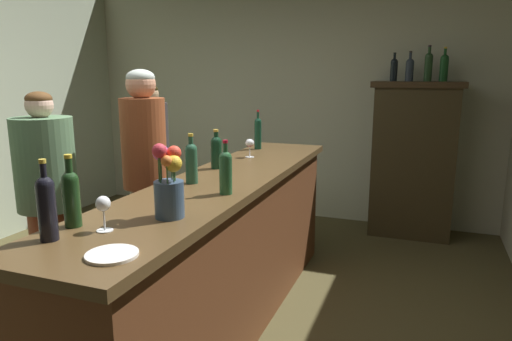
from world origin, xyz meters
TOP-DOWN VIEW (x-y plane):
  - floor at (0.00, 0.00)m, footprint 7.31×7.31m
  - wall_back at (0.00, 2.87)m, footprint 4.95×0.12m
  - bar_counter at (0.43, 0.20)m, footprint 0.61×3.05m
  - display_cabinet at (1.50, 2.54)m, footprint 0.88×0.48m
  - wine_bottle_chardonnay at (0.25, 1.34)m, footprint 0.06×0.06m
  - wine_bottle_merlot at (0.61, -0.16)m, footprint 0.07×0.07m
  - wine_bottle_pinot at (0.27, 0.45)m, footprint 0.08×0.08m
  - wine_bottle_rose at (0.25, -1.05)m, footprint 0.07×0.07m
  - wine_bottle_syrah at (0.22, -0.88)m, footprint 0.07×0.07m
  - wine_bottle_riesling at (0.32, 0.00)m, footprint 0.07×0.07m
  - wine_glass_front at (0.38, -0.89)m, footprint 0.07×0.07m
  - wine_glass_mid at (0.33, 0.93)m, footprint 0.07×0.07m
  - flower_arrangement at (0.54, -0.63)m, footprint 0.15×0.14m
  - cheese_plate at (0.58, -1.10)m, footprint 0.19×0.19m
  - display_bottle_left at (1.26, 2.54)m, footprint 0.07×0.07m
  - display_bottle_midleft at (1.41, 2.54)m, footprint 0.08×0.08m
  - display_bottle_center at (1.58, 2.54)m, footprint 0.08×0.08m
  - display_bottle_midright at (1.73, 2.54)m, footprint 0.08×0.08m
  - patron_redhead at (-0.91, 1.45)m, footprint 0.34×0.34m
  - patron_in_grey at (-0.74, -0.07)m, footprint 0.39×0.39m
  - patron_by_cabinet at (-0.23, 0.32)m, footprint 0.31×0.31m

SIDE VIEW (x-z plane):
  - floor at x=0.00m, z-range 0.00..0.00m
  - bar_counter at x=0.43m, z-range 0.00..1.03m
  - display_cabinet at x=1.50m, z-range 0.03..1.63m
  - patron_in_grey at x=-0.74m, z-range 0.06..1.62m
  - patron_redhead at x=-0.91m, z-range 0.08..1.65m
  - patron_by_cabinet at x=-0.23m, z-range 0.11..1.80m
  - cheese_plate at x=0.58m, z-range 1.02..1.04m
  - wine_glass_mid at x=0.33m, z-range 1.06..1.20m
  - wine_glass_front at x=0.38m, z-range 1.06..1.21m
  - wine_bottle_pinot at x=0.27m, z-range 1.01..1.28m
  - wine_bottle_merlot at x=0.61m, z-range 1.01..1.30m
  - wine_bottle_riesling at x=0.32m, z-range 1.01..1.31m
  - wine_bottle_syrah at x=0.22m, z-range 1.00..1.32m
  - wine_bottle_rose at x=0.25m, z-range 1.00..1.33m
  - wine_bottle_chardonnay at x=0.25m, z-range 1.00..1.34m
  - flower_arrangement at x=0.54m, z-range 1.01..1.36m
  - wall_back at x=0.00m, z-range 0.00..2.88m
  - display_bottle_midleft at x=1.41m, z-range 1.57..1.86m
  - display_bottle_left at x=1.26m, z-range 1.58..1.86m
  - display_bottle_midright at x=1.73m, z-range 1.57..1.90m
  - display_bottle_center at x=1.58m, z-range 1.57..1.92m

